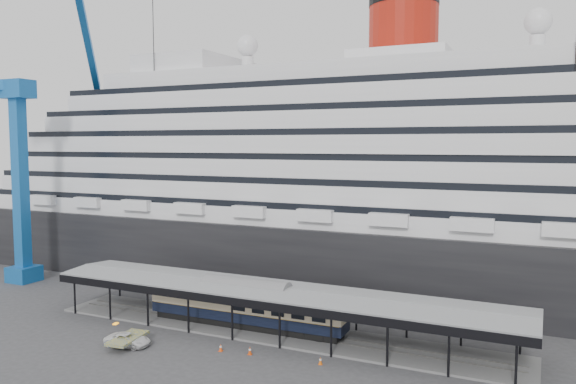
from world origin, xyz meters
name	(u,v)px	position (x,y,z in m)	size (l,w,h in m)	color
ground	(252,347)	(0.00, 0.00, 0.00)	(200.00, 200.00, 0.00)	#38383B
cruise_ship	(350,164)	(0.05, 32.00, 18.35)	(130.00, 30.00, 43.90)	black
platform_canopy	(272,312)	(0.00, 5.00, 2.36)	(56.00, 9.18, 5.30)	slate
crane_blue	(27,154)	(-45.11, 10.62, 19.96)	(22.63, 19.19, 47.60)	#165DAB
port_truck	(128,340)	(-12.08, -5.36, 0.68)	(2.27, 4.92, 1.37)	silver
pullman_carriage	(246,304)	(-3.48, 5.00, 2.89)	(24.46, 3.51, 23.97)	black
traffic_cone_left	(250,351)	(0.90, -1.99, 0.42)	(0.47, 0.47, 0.84)	#D1400B
traffic_cone_mid	(221,347)	(-2.30, -2.47, 0.40)	(0.43, 0.43, 0.80)	#F6490D
traffic_cone_right	(320,361)	(8.40, -1.36, 0.38)	(0.49, 0.49, 0.77)	#E85F0C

